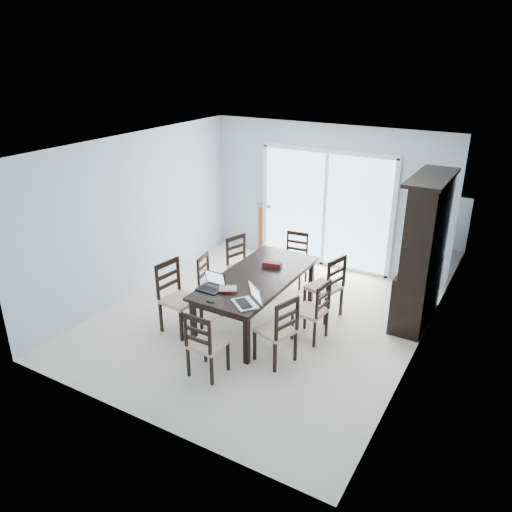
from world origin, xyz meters
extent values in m
plane|color=beige|center=(0.00, 0.00, 0.00)|extent=(5.00, 5.00, 0.00)
plane|color=white|center=(0.00, 0.00, 2.60)|extent=(5.00, 5.00, 0.00)
cube|color=#ADBDCF|center=(0.00, 2.50, 1.30)|extent=(4.50, 0.02, 2.60)
cube|color=#ADBDCF|center=(-2.25, 0.00, 1.30)|extent=(0.02, 5.00, 2.60)
cube|color=#ADBDCF|center=(2.25, 0.00, 1.30)|extent=(0.02, 5.00, 2.60)
cube|color=gray|center=(0.00, 3.50, -0.05)|extent=(4.50, 2.00, 0.10)
cube|color=#99999E|center=(0.00, 4.50, 0.55)|extent=(4.50, 0.06, 1.10)
cube|color=black|center=(0.00, 0.00, 0.73)|extent=(1.00, 2.20, 0.04)
cube|color=black|center=(0.00, 0.00, 0.67)|extent=(0.88, 2.08, 0.10)
cube|color=black|center=(-0.42, -1.00, 0.34)|extent=(0.07, 0.07, 0.69)
cube|color=black|center=(0.42, -1.00, 0.34)|extent=(0.07, 0.07, 0.69)
cube|color=black|center=(-0.42, 1.00, 0.34)|extent=(0.07, 0.07, 0.69)
cube|color=black|center=(0.42, 1.00, 0.34)|extent=(0.07, 0.07, 0.69)
cube|color=black|center=(2.01, 1.25, 0.42)|extent=(0.45, 1.30, 0.85)
cube|color=black|center=(2.04, 1.25, 1.50)|extent=(0.38, 1.30, 1.30)
cube|color=black|center=(2.01, 1.25, 2.17)|extent=(0.50, 1.38, 0.05)
cube|color=black|center=(1.84, 0.83, 1.50)|extent=(0.02, 0.36, 1.18)
cube|color=black|center=(1.84, 1.25, 1.50)|extent=(0.02, 0.36, 1.18)
cube|color=black|center=(1.84, 1.67, 1.50)|extent=(0.02, 0.36, 1.18)
cube|color=silver|center=(0.00, 2.48, 1.05)|extent=(2.40, 0.02, 2.10)
cube|color=white|center=(0.00, 2.46, 2.14)|extent=(2.52, 0.05, 0.08)
cube|color=white|center=(0.00, 2.46, 1.05)|extent=(0.06, 0.05, 2.10)
cube|color=white|center=(0.00, 2.46, 0.03)|extent=(2.52, 0.05, 0.05)
cube|color=black|center=(-0.99, -0.54, 0.23)|extent=(0.04, 0.04, 0.46)
cube|color=black|center=(-1.04, -0.95, 0.23)|extent=(0.04, 0.04, 0.46)
cube|color=black|center=(-0.59, -0.59, 0.23)|extent=(0.04, 0.04, 0.46)
cube|color=black|center=(-0.64, -1.00, 0.23)|extent=(0.04, 0.04, 0.46)
cube|color=tan|center=(-0.82, -0.77, 0.49)|extent=(0.50, 0.50, 0.05)
cube|color=black|center=(-0.95, 0.14, 0.20)|extent=(0.04, 0.04, 0.39)
cube|color=black|center=(-0.89, -0.21, 0.20)|extent=(0.04, 0.04, 0.39)
cube|color=black|center=(-0.61, 0.20, 0.20)|extent=(0.04, 0.04, 0.39)
cube|color=black|center=(-0.54, -0.14, 0.20)|extent=(0.04, 0.04, 0.39)
cube|color=tan|center=(-0.75, 0.00, 0.42)|extent=(0.45, 0.45, 0.05)
cube|color=black|center=(-0.80, 0.98, 0.21)|extent=(0.04, 0.04, 0.42)
cube|color=black|center=(-0.92, 0.63, 0.21)|extent=(0.04, 0.04, 0.42)
cube|color=black|center=(-0.45, 0.87, 0.21)|extent=(0.04, 0.04, 0.42)
cube|color=black|center=(-0.57, 0.52, 0.21)|extent=(0.04, 0.04, 0.42)
cube|color=tan|center=(-0.69, 0.75, 0.44)|extent=(0.51, 0.51, 0.05)
cube|color=black|center=(0.83, -0.99, 0.21)|extent=(0.04, 0.04, 0.42)
cube|color=black|center=(0.94, -0.64, 0.21)|extent=(0.04, 0.04, 0.42)
cube|color=black|center=(0.47, -0.88, 0.21)|extent=(0.04, 0.04, 0.42)
cube|color=black|center=(0.58, -0.53, 0.21)|extent=(0.04, 0.04, 0.42)
cube|color=tan|center=(0.70, -0.76, 0.45)|extent=(0.52, 0.52, 0.05)
cube|color=black|center=(1.03, -0.22, 0.20)|extent=(0.04, 0.04, 0.40)
cube|color=black|center=(1.06, 0.13, 0.20)|extent=(0.04, 0.04, 0.40)
cube|color=black|center=(0.68, -0.19, 0.20)|extent=(0.04, 0.04, 0.40)
cube|color=black|center=(0.71, 0.16, 0.20)|extent=(0.04, 0.04, 0.40)
cube|color=tan|center=(0.87, -0.03, 0.42)|extent=(0.42, 0.42, 0.05)
cube|color=black|center=(0.92, 0.42, 0.22)|extent=(0.04, 0.04, 0.45)
cube|color=black|center=(1.01, 0.80, 0.22)|extent=(0.04, 0.04, 0.45)
cube|color=black|center=(0.53, 0.51, 0.22)|extent=(0.04, 0.04, 0.45)
cube|color=black|center=(0.63, 0.90, 0.22)|extent=(0.04, 0.04, 0.45)
cube|color=tan|center=(0.77, 0.66, 0.47)|extent=(0.53, 0.53, 0.05)
cube|color=black|center=(-0.06, -1.60, 0.20)|extent=(0.03, 0.03, 0.40)
cube|color=black|center=(0.29, -1.61, 0.20)|extent=(0.03, 0.03, 0.40)
cube|color=black|center=(-0.06, -1.25, 0.20)|extent=(0.03, 0.03, 0.40)
cube|color=black|center=(0.30, -1.25, 0.20)|extent=(0.03, 0.03, 0.40)
cube|color=tan|center=(0.12, -1.43, 0.42)|extent=(0.39, 0.39, 0.05)
cube|color=black|center=(0.05, 1.61, 0.20)|extent=(0.04, 0.04, 0.40)
cube|color=black|center=(-0.30, 1.57, 0.20)|extent=(0.04, 0.04, 0.40)
cube|color=black|center=(0.10, 1.26, 0.20)|extent=(0.04, 0.04, 0.40)
cube|color=black|center=(-0.25, 1.22, 0.20)|extent=(0.04, 0.04, 0.40)
cube|color=tan|center=(-0.10, 1.42, 0.42)|extent=(0.43, 0.43, 0.05)
cube|color=black|center=(-0.34, -0.71, 0.76)|extent=(0.33, 0.23, 0.02)
cube|color=silver|center=(-0.34, -0.71, 0.87)|extent=(0.29, 0.04, 0.18)
cube|color=#B6B6B9|center=(0.30, -0.84, 0.76)|extent=(0.45, 0.42, 0.02)
cube|color=silver|center=(0.30, -0.84, 0.89)|extent=(0.28, 0.23, 0.19)
cube|color=maroon|center=(-0.11, -0.61, 0.76)|extent=(0.26, 0.24, 0.03)
cube|color=gold|center=(-0.10, -0.61, 0.78)|extent=(0.30, 0.28, 0.01)
cube|color=black|center=(-0.12, -1.00, 0.76)|extent=(0.11, 0.06, 0.01)
cube|color=#480E1C|center=(0.03, 0.41, 0.78)|extent=(0.30, 0.19, 0.07)
cube|color=brown|center=(-0.57, 3.39, 0.46)|extent=(2.02, 1.84, 0.92)
cube|color=gray|center=(-0.57, 3.39, 0.95)|extent=(2.08, 1.90, 0.06)
camera|label=1|loc=(3.25, -5.66, 3.79)|focal=35.00mm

